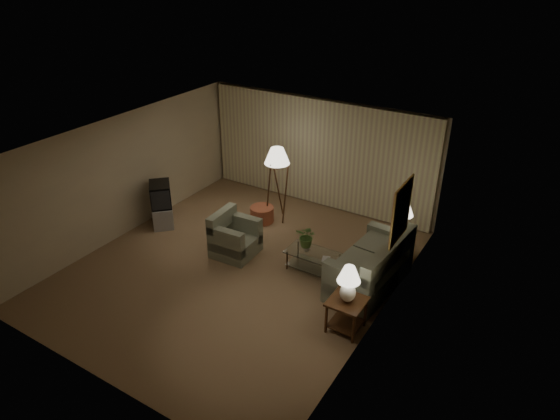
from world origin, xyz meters
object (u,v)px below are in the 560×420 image
(sofa, at_px, (369,267))
(ottoman, at_px, (262,214))
(table_lamp_near, at_px, (349,281))
(coffee_table, at_px, (313,259))
(vase, at_px, (307,248))
(armchair, at_px, (235,238))
(crt_tv, at_px, (160,194))
(table_lamp_far, at_px, (403,215))
(side_table_near, at_px, (346,309))
(side_table_far, at_px, (400,241))
(tv_cabinet, at_px, (163,214))
(floor_lamp, at_px, (277,183))

(sofa, bearing_deg, ottoman, -103.87)
(sofa, xyz_separation_m, table_lamp_near, (0.15, -1.35, 0.57))
(coffee_table, xyz_separation_m, vase, (-0.15, -0.00, 0.21))
(armchair, xyz_separation_m, crt_tv, (-2.21, 0.15, 0.40))
(armchair, height_order, crt_tv, crt_tv)
(table_lamp_far, bearing_deg, side_table_near, -90.00)
(crt_tv, bearing_deg, side_table_far, 61.33)
(armchair, relative_size, vase, 6.68)
(tv_cabinet, bearing_deg, floor_lamp, 82.40)
(coffee_table, height_order, vase, vase)
(table_lamp_near, xyz_separation_m, coffee_table, (-1.30, 1.25, -0.72))
(side_table_far, distance_m, floor_lamp, 3.11)
(side_table_near, relative_size, crt_tv, 0.78)
(table_lamp_far, height_order, crt_tv, table_lamp_far)
(table_lamp_near, distance_m, vase, 1.98)
(ottoman, height_order, vase, vase)
(table_lamp_near, bearing_deg, crt_tv, 168.09)
(vase, bearing_deg, side_table_near, -40.76)
(table_lamp_far, bearing_deg, ottoman, -176.95)
(sofa, relative_size, floor_lamp, 1.15)
(tv_cabinet, bearing_deg, armchair, 41.41)
(table_lamp_far, bearing_deg, tv_cabinet, -163.88)
(side_table_near, bearing_deg, tv_cabinet, 168.09)
(armchair, bearing_deg, crt_tv, 83.49)
(side_table_near, xyz_separation_m, floor_lamp, (-3.06, 2.72, 0.52))
(tv_cabinet, relative_size, crt_tv, 1.08)
(side_table_near, height_order, tv_cabinet, side_table_near)
(coffee_table, xyz_separation_m, ottoman, (-2.00, 1.17, -0.09))
(crt_tv, xyz_separation_m, floor_lamp, (2.14, 1.62, 0.17))
(side_table_far, relative_size, floor_lamp, 0.33)
(floor_lamp, distance_m, vase, 2.23)
(table_lamp_far, xyz_separation_m, crt_tv, (-5.20, -1.50, -0.24))
(sofa, bearing_deg, coffee_table, -80.06)
(sofa, relative_size, tv_cabinet, 2.48)
(floor_lamp, bearing_deg, coffee_table, -39.94)
(table_lamp_near, xyz_separation_m, table_lamp_far, (0.00, 2.60, 0.02))
(armchair, height_order, table_lamp_near, table_lamp_near)
(armchair, distance_m, table_lamp_far, 3.48)
(table_lamp_near, height_order, tv_cabinet, table_lamp_near)
(vase, bearing_deg, coffee_table, 0.00)
(table_lamp_far, relative_size, vase, 4.92)
(armchair, xyz_separation_m, side_table_near, (2.99, -0.95, 0.05))
(coffee_table, distance_m, floor_lamp, 2.39)
(coffee_table, bearing_deg, side_table_far, 46.07)
(side_table_near, distance_m, coffee_table, 1.81)
(coffee_table, distance_m, vase, 0.26)
(table_lamp_far, xyz_separation_m, ottoman, (-3.30, -0.18, -0.83))
(side_table_far, relative_size, tv_cabinet, 0.72)
(table_lamp_far, height_order, tv_cabinet, table_lamp_far)
(floor_lamp, bearing_deg, side_table_near, -41.67)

